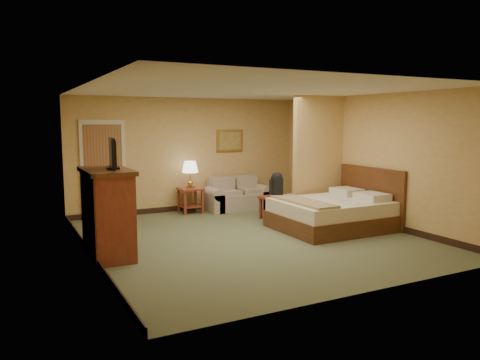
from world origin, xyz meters
TOP-DOWN VIEW (x-y plane):
  - floor at (0.00, 0.00)m, footprint 6.00×6.00m
  - ceiling at (0.00, 0.00)m, footprint 6.00×6.00m
  - back_wall at (0.00, 3.00)m, footprint 5.50×0.02m
  - left_wall at (-2.75, 0.00)m, footprint 0.02×6.00m
  - right_wall at (2.75, 0.00)m, footprint 0.02×6.00m
  - partition at (2.15, 0.93)m, footprint 1.20×0.15m
  - door at (-1.95, 2.96)m, footprint 0.94×0.16m
  - baseboard at (0.00, 2.99)m, footprint 5.50×0.02m
  - loveseat at (1.05, 2.57)m, footprint 1.52×0.71m
  - side_table at (-0.10, 2.65)m, footprint 0.52×0.52m
  - table_lamp at (-0.10, 2.65)m, footprint 0.37×0.37m
  - coffee_table at (1.35, 1.07)m, footprint 0.85×0.85m
  - wall_picture at (1.05, 2.97)m, footprint 0.69×0.04m
  - dresser at (-2.48, 0.00)m, footprint 0.67×1.27m
  - tv at (-2.38, 0.00)m, footprint 0.24×0.76m
  - bed at (1.82, -0.10)m, footprint 2.10×1.79m
  - backpack at (1.01, 0.75)m, footprint 0.27×0.33m

SIDE VIEW (x-z plane):
  - floor at x=0.00m, z-range 0.00..0.00m
  - baseboard at x=0.00m, z-range 0.00..0.12m
  - loveseat at x=1.05m, z-range -0.13..0.64m
  - bed at x=1.82m, z-range -0.26..0.89m
  - coffee_table at x=1.35m, z-range 0.11..0.60m
  - side_table at x=-0.10m, z-range 0.09..0.66m
  - dresser at x=-2.48m, z-range 0.01..1.36m
  - backpack at x=1.01m, z-range 0.58..1.07m
  - door at x=-1.95m, z-range -0.02..2.08m
  - table_lamp at x=-0.10m, z-range 0.73..1.34m
  - back_wall at x=0.00m, z-range 0.00..2.60m
  - left_wall at x=-2.75m, z-range 0.00..2.60m
  - right_wall at x=2.75m, z-range 0.00..2.60m
  - partition at x=2.15m, z-range 0.00..2.60m
  - tv at x=-2.38m, z-range 1.34..1.80m
  - wall_picture at x=1.05m, z-range 1.33..1.87m
  - ceiling at x=0.00m, z-range 2.60..2.60m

